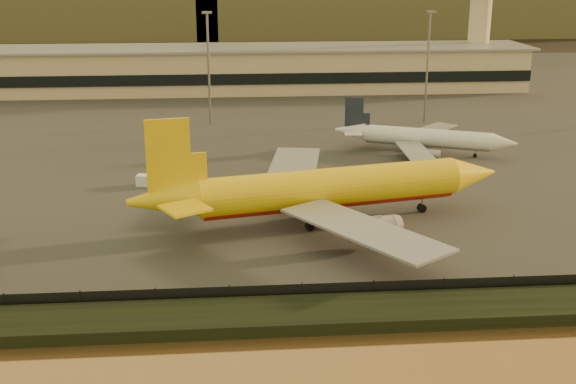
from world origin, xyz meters
TOP-DOWN VIEW (x-y plane):
  - ground at (0.00, 0.00)m, footprint 900.00×900.00m
  - embankment at (0.00, -17.00)m, footprint 320.00×7.00m
  - tarmac at (0.00, 95.00)m, footprint 320.00×220.00m
  - perimeter_fence at (0.00, -13.00)m, footprint 300.00×0.05m
  - terminal_building at (-14.52, 125.55)m, footprint 202.00×25.00m
  - control_tower at (70.00, 131.00)m, footprint 11.20×11.20m
  - apron_light_masts at (15.00, 75.00)m, footprint 152.20×12.20m
  - dhl_cargo_jet at (7.72, 12.30)m, footprint 55.33×53.31m
  - white_narrowbody_jet at (32.23, 49.81)m, footprint 33.98×32.09m
  - gse_vehicle_yellow at (17.13, 27.59)m, footprint 4.33×2.40m
  - gse_vehicle_white at (-19.25, 32.32)m, footprint 4.47×2.82m

SIDE VIEW (x-z plane):
  - ground at x=0.00m, z-range 0.00..0.00m
  - tarmac at x=0.00m, z-range 0.00..0.20m
  - embankment at x=0.00m, z-range 0.00..1.40m
  - gse_vehicle_yellow at x=17.13m, z-range 0.20..2.05m
  - gse_vehicle_white at x=-19.25m, z-range 0.20..2.06m
  - perimeter_fence at x=0.00m, z-range 0.20..2.40m
  - white_narrowbody_jet at x=32.23m, z-range -1.86..8.38m
  - dhl_cargo_jet at x=7.72m, z-range -3.15..13.48m
  - terminal_building at x=-14.52m, z-range -0.05..12.55m
  - apron_light_masts at x=15.00m, z-range 3.00..28.40m
  - control_tower at x=70.00m, z-range 3.91..39.41m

